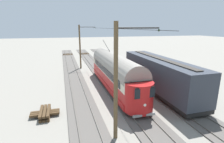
% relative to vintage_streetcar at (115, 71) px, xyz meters
% --- Properties ---
extents(ground_plane, '(220.00, 220.00, 0.00)m').
position_rel_vintage_streetcar_xyz_m(ground_plane, '(0.00, 1.49, -2.26)').
color(ground_plane, gray).
extents(track_streetcar_siding, '(2.80, 80.00, 0.18)m').
position_rel_vintage_streetcar_xyz_m(track_streetcar_siding, '(-4.56, 1.17, -2.20)').
color(track_streetcar_siding, '#56514C').
rests_on(track_streetcar_siding, ground).
extents(track_adjacent_siding, '(2.80, 80.00, 0.18)m').
position_rel_vintage_streetcar_xyz_m(track_adjacent_siding, '(0.00, 1.17, -2.20)').
color(track_adjacent_siding, '#56514C').
rests_on(track_adjacent_siding, ground).
extents(track_third_siding, '(2.80, 80.00, 0.18)m').
position_rel_vintage_streetcar_xyz_m(track_third_siding, '(4.56, 1.17, -2.20)').
color(track_third_siding, '#56514C').
rests_on(track_third_siding, ground).
extents(vintage_streetcar, '(2.65, 16.65, 5.39)m').
position_rel_vintage_streetcar_xyz_m(vintage_streetcar, '(0.00, 0.00, 0.00)').
color(vintage_streetcar, red).
rests_on(vintage_streetcar, ground).
extents(boxcar_adjacent, '(2.96, 13.66, 3.85)m').
position_rel_vintage_streetcar_xyz_m(boxcar_adjacent, '(-4.56, 2.58, -0.09)').
color(boxcar_adjacent, '#2D333D').
rests_on(boxcar_adjacent, ground).
extents(catenary_pole_foreground, '(3.08, 0.28, 7.80)m').
position_rel_vintage_streetcar_xyz_m(catenary_pole_foreground, '(2.78, -12.01, 1.82)').
color(catenary_pole_foreground, brown).
rests_on(catenary_pole_foreground, ground).
extents(catenary_pole_mid_near, '(3.08, 0.28, 7.80)m').
position_rel_vintage_streetcar_xyz_m(catenary_pole_mid_near, '(2.78, 9.68, 1.82)').
color(catenary_pole_mid_near, brown).
rests_on(catenary_pole_mid_near, ground).
extents(overhead_wire_run, '(2.87, 25.68, 0.18)m').
position_rel_vintage_streetcar_xyz_m(overhead_wire_run, '(0.09, -1.89, 5.00)').
color(overhead_wire_run, black).
rests_on(overhead_wire_run, ground).
extents(switch_stand, '(0.50, 0.30, 1.24)m').
position_rel_vintage_streetcar_xyz_m(switch_stand, '(-6.20, -5.08, -1.56)').
color(switch_stand, black).
rests_on(switch_stand, ground).
extents(spare_tie_stack, '(2.40, 2.40, 0.54)m').
position_rel_vintage_streetcar_xyz_m(spare_tie_stack, '(7.79, 5.09, -1.99)').
color(spare_tie_stack, '#47331E').
rests_on(spare_tie_stack, ground).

